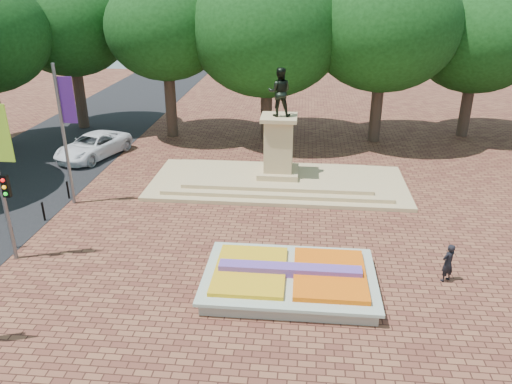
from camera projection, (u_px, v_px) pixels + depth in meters
The scene contains 6 objects.
ground at pixel (267, 258), 20.40m from camera, with size 90.00×90.00×0.00m, color brown.
flower_bed at pixel (290, 278), 18.33m from camera, with size 6.30×4.30×0.91m.
monument at pixel (278, 170), 27.37m from camera, with size 14.00×6.00×6.40m.
tree_row_back at pixel (322, 40), 34.04m from camera, with size 44.80×8.80×10.43m.
van at pixel (93, 146), 31.72m from camera, with size 2.48×5.38×1.49m, color white.
pedestrian at pixel (448, 263), 18.59m from camera, with size 0.56×0.37×1.54m, color black.
Camera 1 is at (1.30, -17.65, 10.50)m, focal length 35.00 mm.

